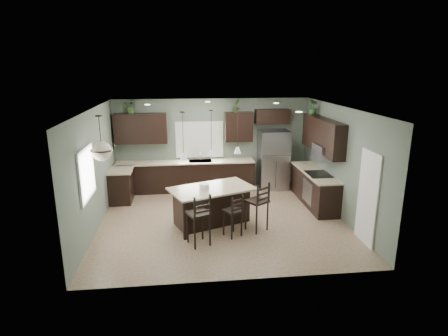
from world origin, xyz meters
TOP-DOWN VIEW (x-y plane):
  - ground at (0.00, 0.00)m, footprint 6.00×6.00m
  - pantry_door at (2.98, -1.55)m, footprint 0.04×0.82m
  - window_back at (-0.40, 2.73)m, footprint 1.35×0.02m
  - window_left at (-2.98, -0.80)m, footprint 0.02×1.10m
  - left_return_cabs at (-2.70, 1.70)m, footprint 0.60×0.90m
  - left_return_countertop at (-2.68, 1.70)m, footprint 0.66×0.96m
  - back_lower_cabs at (-0.85, 2.45)m, footprint 4.20×0.60m
  - back_countertop at (-0.85, 2.43)m, footprint 4.20×0.66m
  - sink_inset at (-0.40, 2.43)m, footprint 0.70×0.45m
  - faucet at (-0.40, 2.40)m, footprint 0.02×0.02m
  - back_upper_left at (-2.15, 2.58)m, footprint 1.55×0.34m
  - back_upper_right at (0.80, 2.58)m, footprint 0.85×0.34m
  - fridge_header at (1.85, 2.58)m, footprint 1.05×0.34m
  - right_lower_cabs at (2.70, 0.87)m, footprint 0.60×2.35m
  - right_countertop at (2.68, 0.87)m, footprint 0.66×2.35m
  - cooktop at (2.68, 0.60)m, footprint 0.58×0.75m
  - wall_oven_front at (2.40, 0.60)m, footprint 0.01×0.72m
  - right_upper_cabs at (2.83, 0.87)m, footprint 0.34×2.35m
  - microwave at (2.78, 0.60)m, footprint 0.40×0.75m
  - refrigerator at (1.88, 2.37)m, footprint 0.90×0.74m
  - kitchen_island at (-0.26, -0.20)m, footprint 2.23×1.75m
  - serving_dish at (-0.45, -0.27)m, footprint 0.24×0.24m
  - bar_stool_left at (-0.64, -1.26)m, footprint 0.57×0.57m
  - bar_stool_center at (0.15, -0.91)m, footprint 0.51×0.51m
  - bar_stool_right at (0.75, -0.67)m, footprint 0.61×0.61m
  - pendant_left at (-0.91, -0.45)m, footprint 0.17×0.17m
  - pendant_center at (-0.26, -0.20)m, footprint 0.17×0.17m
  - pendant_right at (0.39, 0.06)m, footprint 0.17×0.17m
  - chandelier at (-2.60, -0.90)m, footprint 0.45×0.45m
  - plant_back_left at (-2.39, 2.55)m, footprint 0.48×0.45m
  - plant_back_right at (0.71, 2.55)m, footprint 0.26×0.23m
  - plant_right_wall at (2.80, 1.67)m, footprint 0.30×0.30m
  - room_shell at (0.00, 0.00)m, footprint 6.00×6.00m

SIDE VIEW (x-z plane):
  - ground at x=0.00m, z-range 0.00..0.00m
  - left_return_cabs at x=-2.70m, z-range 0.00..0.90m
  - back_lower_cabs at x=-0.85m, z-range 0.00..0.90m
  - right_lower_cabs at x=2.70m, z-range 0.00..0.90m
  - wall_oven_front at x=2.40m, z-range 0.15..0.75m
  - kitchen_island at x=-0.26m, z-range 0.00..0.92m
  - bar_stool_center at x=0.15m, z-range 0.00..0.99m
  - bar_stool_left at x=-0.64m, z-range 0.00..1.18m
  - bar_stool_right at x=0.75m, z-range 0.00..1.19m
  - left_return_countertop at x=-2.68m, z-range 0.90..0.94m
  - back_countertop at x=-0.85m, z-range 0.90..0.94m
  - right_countertop at x=2.68m, z-range 0.90..0.94m
  - refrigerator at x=1.88m, z-range 0.00..1.85m
  - sink_inset at x=-0.40m, z-range 0.93..0.94m
  - cooktop at x=2.68m, z-range 0.93..0.95m
  - serving_dish at x=-0.45m, z-range 0.92..1.06m
  - pantry_door at x=2.98m, z-range 0.00..2.04m
  - faucet at x=-0.40m, z-range 0.94..1.22m
  - window_back at x=-0.40m, z-range 1.05..2.05m
  - window_left at x=-2.98m, z-range 1.05..2.05m
  - microwave at x=2.78m, z-range 1.35..1.75m
  - room_shell at x=0.00m, z-range -1.30..4.70m
  - back_upper_left at x=-2.15m, z-range 1.50..2.40m
  - back_upper_right at x=0.80m, z-range 1.50..2.40m
  - right_upper_cabs at x=2.83m, z-range 1.50..2.40m
  - fridge_header at x=1.85m, z-range 2.02..2.48m
  - pendant_left at x=-0.91m, z-range 1.70..2.80m
  - pendant_center at x=-0.26m, z-range 1.70..2.80m
  - pendant_right at x=0.39m, z-range 1.70..2.80m
  - chandelier at x=-2.60m, z-range 1.85..2.80m
  - plant_back_right at x=0.71m, z-range 2.40..2.80m
  - plant_right_wall at x=2.80m, z-range 2.40..2.82m
  - plant_back_left at x=-2.39m, z-range 2.40..2.83m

